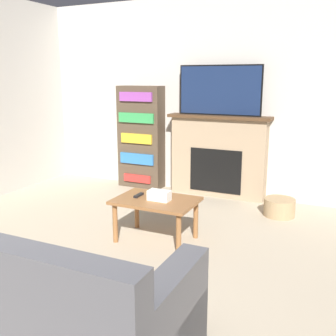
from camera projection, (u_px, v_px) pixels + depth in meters
name	position (u px, v px, depth m)	size (l,w,h in m)	color
wall_back	(224.00, 98.00, 5.36)	(6.52, 0.06, 2.70)	beige
fireplace	(218.00, 156.00, 5.42)	(1.42, 0.28, 1.13)	tan
tv	(220.00, 90.00, 5.20)	(1.13, 0.03, 0.66)	black
couch	(14.00, 305.00, 2.36)	(2.10, 0.85, 0.88)	#4C4C51
coffee_table	(156.00, 205.00, 3.95)	(0.81, 0.56, 0.43)	brown
tissue_box	(159.00, 195.00, 3.89)	(0.22, 0.12, 0.10)	white
remote_control	(139.00, 195.00, 4.03)	(0.04, 0.15, 0.02)	black
bookshelf	(141.00, 137.00, 5.85)	(0.68, 0.29, 1.51)	#4C3D2D
storage_basket	(279.00, 207.00, 4.71)	(0.37, 0.37, 0.21)	tan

